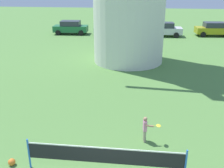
# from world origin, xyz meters

# --- Properties ---
(tennis_net) EXTENTS (5.13, 0.06, 1.10)m
(tennis_net) POSITION_xyz_m (-0.20, 1.56, 0.68)
(tennis_net) COLOR blue
(tennis_net) RESTS_ON ground_plane
(player_far) EXTENTS (0.70, 0.37, 1.07)m
(player_far) POSITION_xyz_m (1.10, 3.58, 0.61)
(player_far) COLOR #9E937F
(player_far) RESTS_ON ground_plane
(stray_ball) EXTENTS (0.25, 0.25, 0.25)m
(stray_ball) POSITION_xyz_m (-3.42, 1.59, 0.12)
(stray_ball) COLOR orange
(stray_ball) RESTS_ON ground_plane
(parked_car_green) EXTENTS (4.07, 2.06, 1.56)m
(parked_car_green) POSITION_xyz_m (-7.74, 25.52, 0.81)
(parked_car_green) COLOR #1E6638
(parked_car_green) RESTS_ON ground_plane
(parked_car_blue) EXTENTS (4.40, 2.24, 1.56)m
(parked_car_blue) POSITION_xyz_m (-2.70, 25.19, 0.81)
(parked_car_blue) COLOR #334C99
(parked_car_blue) RESTS_ON ground_plane
(parked_car_silver) EXTENTS (4.44, 1.98, 1.56)m
(parked_car_silver) POSITION_xyz_m (3.01, 25.44, 0.81)
(parked_car_silver) COLOR silver
(parked_car_silver) RESTS_ON ground_plane
(parked_car_mustard) EXTENTS (4.26, 2.12, 1.56)m
(parked_car_mustard) POSITION_xyz_m (8.93, 26.29, 0.81)
(parked_car_mustard) COLOR #999919
(parked_car_mustard) RESTS_ON ground_plane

